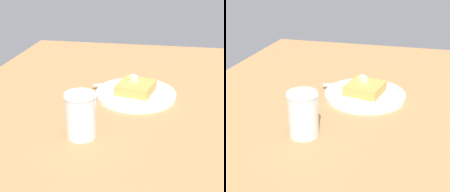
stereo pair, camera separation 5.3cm
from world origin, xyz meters
TOP-DOWN VIEW (x-y plane):
  - table_surface at (0.00, 0.00)cm, footprint 97.01×97.01cm
  - plate at (1.21, 3.78)cm, footprint 21.14×21.14cm
  - toast_slice_center at (1.21, 3.78)cm, footprint 10.55×10.84cm
  - butter_pat_primary at (2.01, 2.94)cm, footprint 2.32×2.33cm
  - fork at (4.94, -1.67)cm, footprint 15.30×7.54cm
  - syrup_jar at (10.14, 25.68)cm, footprint 6.47×6.47cm

SIDE VIEW (x-z plane):
  - table_surface at x=0.00cm, z-range 0.00..2.76cm
  - plate at x=1.21cm, z-range 2.85..4.06cm
  - fork at x=4.94cm, z-range 3.98..4.34cm
  - toast_slice_center at x=1.21cm, z-range 3.98..6.50cm
  - syrup_jar at x=10.14cm, z-range 2.35..11.89cm
  - butter_pat_primary at x=2.01cm, z-range 6.50..8.24cm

